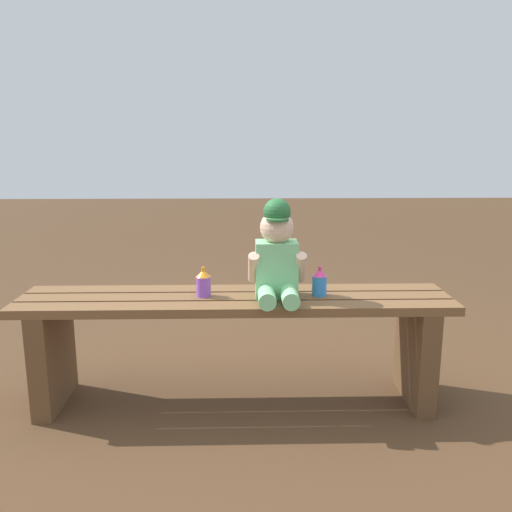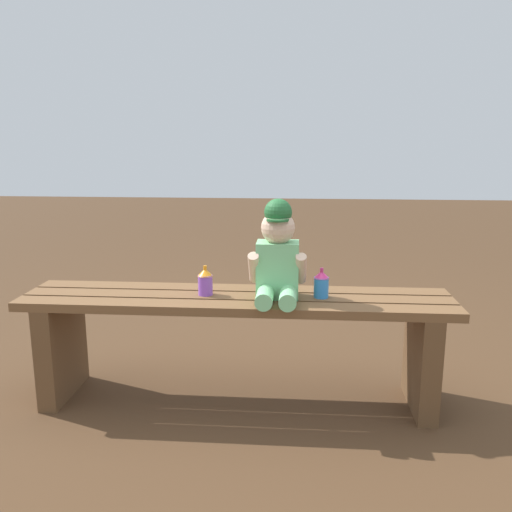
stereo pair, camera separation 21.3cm
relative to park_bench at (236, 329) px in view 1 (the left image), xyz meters
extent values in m
plane|color=#4C331E|center=(0.00, 0.00, -0.33)|extent=(16.00, 16.00, 0.00)
cube|color=brown|center=(0.00, -0.12, 0.13)|extent=(1.78, 0.11, 0.04)
cube|color=brown|center=(0.00, 0.00, 0.13)|extent=(1.78, 0.11, 0.04)
cube|color=brown|center=(0.00, 0.12, 0.13)|extent=(1.78, 0.11, 0.04)
cube|color=brown|center=(-0.77, 0.00, -0.11)|extent=(0.08, 0.36, 0.44)
cube|color=brown|center=(0.77, 0.00, -0.11)|extent=(0.08, 0.36, 0.44)
cube|color=#7FCC8C|center=(0.17, -0.01, 0.26)|extent=(0.17, 0.12, 0.23)
sphere|color=beige|center=(0.17, -0.01, 0.43)|extent=(0.14, 0.14, 0.14)
cylinder|color=#266633|center=(0.17, -0.04, 0.47)|extent=(0.09, 0.09, 0.01)
sphere|color=#266633|center=(0.17, -0.01, 0.50)|extent=(0.11, 0.11, 0.11)
cylinder|color=#85D693|center=(0.12, -0.13, 0.18)|extent=(0.07, 0.16, 0.07)
cylinder|color=#85D693|center=(0.21, -0.13, 0.18)|extent=(0.07, 0.16, 0.07)
cylinder|color=beige|center=(0.08, -0.04, 0.28)|extent=(0.04, 0.12, 0.14)
cylinder|color=beige|center=(0.26, -0.04, 0.28)|extent=(0.04, 0.12, 0.14)
cylinder|color=#8C4CCC|center=(-0.13, 0.00, 0.19)|extent=(0.06, 0.06, 0.08)
cone|color=orange|center=(-0.13, 0.00, 0.24)|extent=(0.06, 0.06, 0.03)
cylinder|color=orange|center=(-0.13, 0.00, 0.26)|extent=(0.01, 0.01, 0.02)
cylinder|color=#338CE5|center=(0.35, 0.00, 0.19)|extent=(0.06, 0.06, 0.08)
cone|color=#E5337F|center=(0.35, 0.00, 0.24)|extent=(0.06, 0.06, 0.03)
cylinder|color=#E5337F|center=(0.35, 0.00, 0.26)|extent=(0.01, 0.01, 0.02)
camera|label=1|loc=(0.03, -2.13, 0.78)|focal=37.66mm
camera|label=2|loc=(0.25, -2.12, 0.78)|focal=37.66mm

